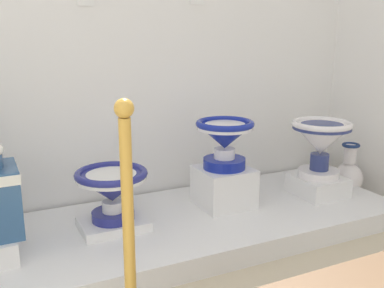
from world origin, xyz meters
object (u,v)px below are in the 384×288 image
object	(u,v)px
antique_toilet_pale_glazed	(321,139)
plinth_block_rightmost	(113,224)
plinth_block_slender_white	(224,186)
plinth_block_pale_glazed	(318,185)
decorative_vase_spare	(348,176)
antique_toilet_slender_white	(225,137)
antique_toilet_rightmost	(112,186)

from	to	relation	value
antique_toilet_pale_glazed	plinth_block_rightmost	bearing A→B (deg)	176.96
plinth_block_slender_white	antique_toilet_pale_glazed	distance (m)	0.75
plinth_block_slender_white	plinth_block_pale_glazed	distance (m)	0.70
plinth_block_slender_white	decorative_vase_spare	distance (m)	1.08
antique_toilet_slender_white	decorative_vase_spare	xyz separation A→B (m)	(1.08, -0.01, -0.41)
plinth_block_rightmost	plinth_block_slender_white	world-z (taller)	plinth_block_slender_white
plinth_block_slender_white	antique_toilet_slender_white	distance (m)	0.33
plinth_block_rightmost	antique_toilet_slender_white	world-z (taller)	antique_toilet_slender_white
antique_toilet_slender_white	decorative_vase_spare	size ratio (longest dim) A/B	0.87
plinth_block_rightmost	plinth_block_pale_glazed	xyz separation A→B (m)	(1.45, -0.08, 0.04)
plinth_block_slender_white	plinth_block_pale_glazed	size ratio (longest dim) A/B	0.99
plinth_block_rightmost	decorative_vase_spare	world-z (taller)	decorative_vase_spare
antique_toilet_rightmost	decorative_vase_spare	world-z (taller)	antique_toilet_rightmost
decorative_vase_spare	plinth_block_rightmost	bearing A→B (deg)	-179.15
antique_toilet_pale_glazed	antique_toilet_rightmost	bearing A→B (deg)	176.96
plinth_block_pale_glazed	antique_toilet_pale_glazed	bearing A→B (deg)	-135.00
antique_toilet_rightmost	antique_toilet_slender_white	distance (m)	0.79
plinth_block_rightmost	plinth_block_slender_white	size ratio (longest dim) A/B	1.14
antique_toilet_pale_glazed	decorative_vase_spare	xyz separation A→B (m)	(0.39, 0.10, -0.35)
antique_toilet_rightmost	plinth_block_slender_white	world-z (taller)	antique_toilet_rightmost
antique_toilet_rightmost	decorative_vase_spare	xyz separation A→B (m)	(1.84, 0.03, -0.21)
plinth_block_rightmost	plinth_block_slender_white	bearing A→B (deg)	3.08
antique_toilet_slender_white	plinth_block_pale_glazed	xyz separation A→B (m)	(0.69, -0.12, -0.39)
plinth_block_rightmost	antique_toilet_rightmost	world-z (taller)	antique_toilet_rightmost
antique_toilet_pale_glazed	plinth_block_slender_white	bearing A→B (deg)	170.29
plinth_block_pale_glazed	plinth_block_rightmost	bearing A→B (deg)	176.96
antique_toilet_rightmost	decorative_vase_spare	bearing A→B (deg)	0.85
plinth_block_rightmost	plinth_block_pale_glazed	distance (m)	1.45
plinth_block_pale_glazed	antique_toilet_slender_white	bearing A→B (deg)	170.29
plinth_block_slender_white	antique_toilet_pale_glazed	world-z (taller)	antique_toilet_pale_glazed
plinth_block_slender_white	plinth_block_pale_glazed	xyz separation A→B (m)	(0.69, -0.12, -0.06)
antique_toilet_pale_glazed	decorative_vase_spare	size ratio (longest dim) A/B	0.95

